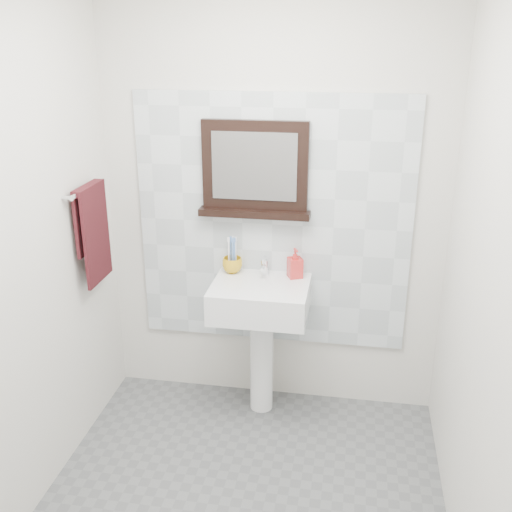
{
  "coord_description": "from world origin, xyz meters",
  "views": [
    {
      "loc": [
        0.47,
        -2.22,
        2.21
      ],
      "look_at": [
        -0.01,
        0.55,
        1.15
      ],
      "focal_mm": 42.0,
      "sensor_mm": 36.0,
      "label": 1
    }
  ],
  "objects_px": {
    "soap_dispenser": "(295,263)",
    "hand_towel": "(93,226)",
    "framed_mirror": "(255,171)",
    "toothbrush_cup": "(232,265)",
    "pedestal_sink": "(261,312)"
  },
  "relations": [
    {
      "from": "soap_dispenser",
      "to": "hand_towel",
      "type": "xyz_separation_m",
      "value": [
        -1.09,
        -0.29,
        0.26
      ]
    },
    {
      "from": "toothbrush_cup",
      "to": "soap_dispenser",
      "type": "xyz_separation_m",
      "value": [
        0.37,
        -0.01,
        0.04
      ]
    },
    {
      "from": "pedestal_sink",
      "to": "framed_mirror",
      "type": "bearing_deg",
      "value": 109.07
    },
    {
      "from": "soap_dispenser",
      "to": "hand_towel",
      "type": "bearing_deg",
      "value": 170.68
    },
    {
      "from": "pedestal_sink",
      "to": "framed_mirror",
      "type": "height_order",
      "value": "framed_mirror"
    },
    {
      "from": "pedestal_sink",
      "to": "toothbrush_cup",
      "type": "relative_size",
      "value": 8.13
    },
    {
      "from": "framed_mirror",
      "to": "soap_dispenser",
      "type": "bearing_deg",
      "value": -13.56
    },
    {
      "from": "framed_mirror",
      "to": "toothbrush_cup",
      "type": "bearing_deg",
      "value": -159.36
    },
    {
      "from": "toothbrush_cup",
      "to": "hand_towel",
      "type": "height_order",
      "value": "hand_towel"
    },
    {
      "from": "pedestal_sink",
      "to": "framed_mirror",
      "type": "distance_m",
      "value": 0.81
    },
    {
      "from": "pedestal_sink",
      "to": "toothbrush_cup",
      "type": "bearing_deg",
      "value": 144.43
    },
    {
      "from": "pedestal_sink",
      "to": "soap_dispenser",
      "type": "xyz_separation_m",
      "value": [
        0.18,
        0.13,
        0.27
      ]
    },
    {
      "from": "pedestal_sink",
      "to": "hand_towel",
      "type": "height_order",
      "value": "hand_towel"
    },
    {
      "from": "pedestal_sink",
      "to": "soap_dispenser",
      "type": "bearing_deg",
      "value": 35.01
    },
    {
      "from": "toothbrush_cup",
      "to": "framed_mirror",
      "type": "bearing_deg",
      "value": 20.64
    }
  ]
}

